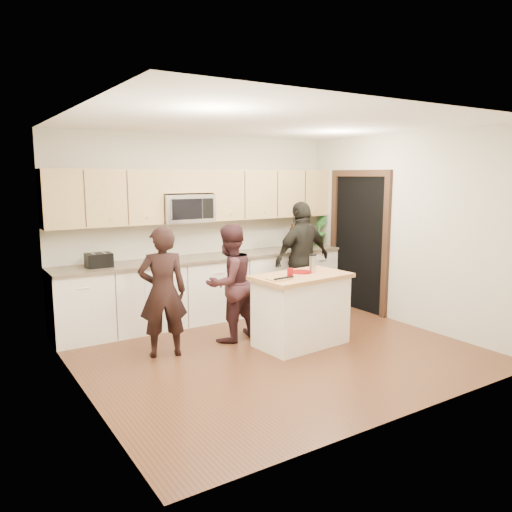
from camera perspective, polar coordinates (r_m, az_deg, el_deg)
floor at (r=6.19m, az=2.12°, el=-10.77°), size 4.50×4.50×0.00m
room_shell at (r=5.84m, az=2.22°, el=5.41°), size 4.52×4.02×2.71m
back_cabinetry at (r=7.46m, az=-5.28°, el=-3.58°), size 4.50×0.66×0.94m
upper_cabinetry at (r=7.42m, az=-5.72°, el=7.05°), size 4.50×0.33×0.75m
microwave at (r=7.25m, az=-7.99°, el=5.43°), size 0.76×0.41×0.40m
doorway at (r=8.00m, az=11.69°, el=2.13°), size 0.06×1.25×2.20m
framed_picture at (r=8.62m, az=5.34°, el=3.59°), size 0.30×0.03×0.38m
dish_towel at (r=6.84m, az=-11.67°, el=-2.07°), size 0.34×0.60×0.48m
island at (r=6.31m, az=5.16°, el=-6.09°), size 1.25×0.79×0.90m
red_plate at (r=6.33m, az=5.17°, el=-1.82°), size 0.26×0.26×0.02m
box_grater at (r=6.33m, az=6.49°, el=-0.75°), size 0.08×0.05×0.22m
drink_glass at (r=6.03m, az=3.93°, el=-1.91°), size 0.08×0.08×0.11m
cutting_board at (r=5.89m, az=2.65°, el=-2.64°), size 0.27×0.22×0.02m
tongs at (r=5.87m, az=3.20°, el=-2.52°), size 0.28×0.05×0.02m
knife at (r=5.83m, az=3.18°, el=-2.65°), size 0.20×0.03×0.01m
toaster at (r=6.76m, az=-17.52°, el=-0.46°), size 0.32×0.23×0.19m
bottle_cluster at (r=8.31m, az=5.31°, el=2.24°), size 0.49×0.34×0.39m
orchid at (r=8.52m, az=7.22°, el=2.94°), size 0.35×0.36×0.52m
woman_left at (r=5.92m, az=-10.61°, el=-4.07°), size 0.64×0.51×1.54m
woman_center at (r=6.39m, az=-3.04°, el=-3.11°), size 0.85×0.74×1.51m
woman_right at (r=7.54m, az=5.31°, el=-0.36°), size 1.05×0.51×1.74m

